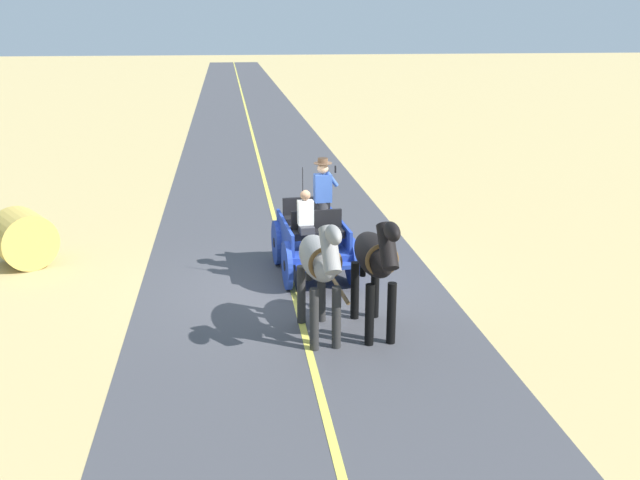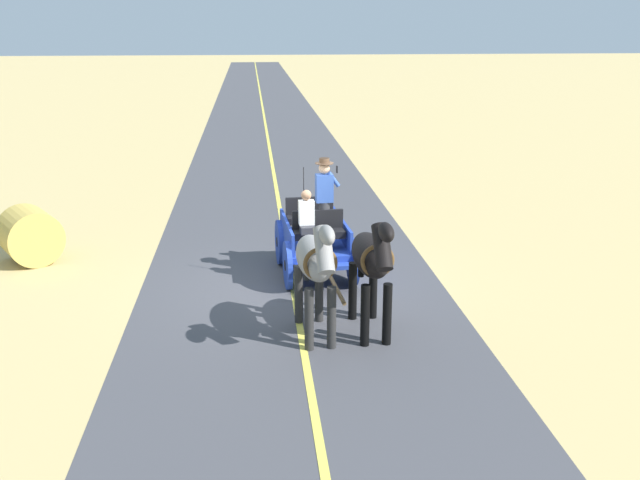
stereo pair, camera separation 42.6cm
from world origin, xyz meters
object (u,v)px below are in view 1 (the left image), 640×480
horse_near_side (375,259)px  hay_bale (23,238)px  horse_drawn_carriage (313,237)px  horse_off_side (319,263)px

horse_near_side → hay_bale: horse_near_side is taller
horse_drawn_carriage → horse_off_side: bearing=84.9°
horse_off_side → hay_bale: size_ratio=1.84×
horse_near_side → hay_bale: (6.76, -4.44, -0.72)m
hay_bale → horse_drawn_carriage: bearing=166.7°
horse_off_side → horse_near_side: bearing=-176.3°
hay_bale → horse_near_side: bearing=146.7°
horse_off_side → hay_bale: (5.83, -4.50, -0.72)m
horse_drawn_carriage → hay_bale: (6.10, -1.45, -0.22)m
horse_drawn_carriage → horse_near_side: size_ratio=2.04×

